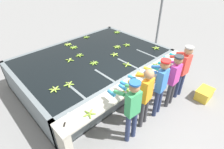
{
  "coord_description": "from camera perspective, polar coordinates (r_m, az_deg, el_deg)",
  "views": [
    {
      "loc": [
        -2.97,
        -1.97,
        3.59
      ],
      "look_at": [
        0.0,
        1.15,
        0.65
      ],
      "focal_mm": 28.0,
      "sensor_mm": 36.0,
      "label": 1
    }
  ],
  "objects": [
    {
      "name": "support_post_right",
      "position": [
        7.56,
        15.38,
        17.89
      ],
      "size": [
        0.09,
        0.09,
        3.2
      ],
      "color": "slate",
      "rests_on": "ground"
    },
    {
      "name": "banana_bunch_floating_9",
      "position": [
        6.29,
        14.16,
        8.38
      ],
      "size": [
        0.28,
        0.27,
        0.08
      ],
      "color": "#93BC3D",
      "rests_on": "wash_tank"
    },
    {
      "name": "banana_bunch_floating_11",
      "position": [
        5.14,
        4.92,
        3.23
      ],
      "size": [
        0.27,
        0.27,
        0.08
      ],
      "color": "#8CB738",
      "rests_on": "wash_tank"
    },
    {
      "name": "knife_0",
      "position": [
        3.61,
        -14.97,
        -14.63
      ],
      "size": [
        0.27,
        0.26,
        0.02
      ],
      "color": "silver",
      "rests_on": "work_ledge"
    },
    {
      "name": "worker_3",
      "position": [
        4.86,
        19.28,
        -0.73
      ],
      "size": [
        0.41,
        0.71,
        1.59
      ],
      "color": "#38383D",
      "rests_on": "ground"
    },
    {
      "name": "banana_bunch_ledge_1",
      "position": [
        5.26,
        14.28,
        2.98
      ],
      "size": [
        0.27,
        0.28,
        0.08
      ],
      "color": "#75A333",
      "rests_on": "work_ledge"
    },
    {
      "name": "worker_2",
      "position": [
        4.42,
        15.43,
        -2.72
      ],
      "size": [
        0.45,
        0.73,
        1.67
      ],
      "color": "navy",
      "rests_on": "ground"
    },
    {
      "name": "banana_bunch_floating_10",
      "position": [
        5.68,
        0.82,
        6.55
      ],
      "size": [
        0.27,
        0.27,
        0.08
      ],
      "color": "#9EC642",
      "rests_on": "wash_tank"
    },
    {
      "name": "banana_bunch_floating_5",
      "position": [
        6.3,
        -12.43,
        8.67
      ],
      "size": [
        0.28,
        0.28,
        0.08
      ],
      "color": "#7FAD33",
      "rests_on": "wash_tank"
    },
    {
      "name": "banana_bunch_floating_13",
      "position": [
        7.5,
        1.62,
        13.64
      ],
      "size": [
        0.28,
        0.28,
        0.08
      ],
      "color": "#75A333",
      "rests_on": "wash_tank"
    },
    {
      "name": "banana_bunch_floating_12",
      "position": [
        6.36,
        4.82,
        9.59
      ],
      "size": [
        0.28,
        0.27,
        0.08
      ],
      "color": "#7FAD33",
      "rests_on": "wash_tank"
    },
    {
      "name": "ground_plane",
      "position": [
        5.06,
        9.21,
        -11.47
      ],
      "size": [
        80.0,
        80.0,
        0.0
      ],
      "primitive_type": "plane",
      "color": "gray",
      "rests_on": "ground"
    },
    {
      "name": "banana_bunch_floating_7",
      "position": [
        4.41,
        -18.28,
        -4.61
      ],
      "size": [
        0.28,
        0.28,
        0.08
      ],
      "color": "#9EC642",
      "rests_on": "wash_tank"
    },
    {
      "name": "wash_tank",
      "position": [
        5.92,
        -6.22,
        2.12
      ],
      "size": [
        4.61,
        3.28,
        0.93
      ],
      "color": "slate",
      "rests_on": "ground"
    },
    {
      "name": "worker_0",
      "position": [
        3.7,
        6.41,
        -10.29
      ],
      "size": [
        0.44,
        0.73,
        1.65
      ],
      "color": "navy",
      "rests_on": "ground"
    },
    {
      "name": "banana_bunch_floating_3",
      "position": [
        6.2,
        1.68,
        9.02
      ],
      "size": [
        0.28,
        0.27,
        0.08
      ],
      "color": "#8CB738",
      "rests_on": "wash_tank"
    },
    {
      "name": "worker_4",
      "position": [
        5.28,
        22.15,
        2.16
      ],
      "size": [
        0.44,
        0.73,
        1.65
      ],
      "color": "navy",
      "rests_on": "ground"
    },
    {
      "name": "banana_bunch_floating_6",
      "position": [
        6.58,
        -14.19,
        9.53
      ],
      "size": [
        0.28,
        0.28,
        0.08
      ],
      "color": "#9EC642",
      "rests_on": "wash_tank"
    },
    {
      "name": "banana_bunch_ledge_2",
      "position": [
        4.2,
        4.91,
        -4.86
      ],
      "size": [
        0.27,
        0.28,
        0.08
      ],
      "color": "#8CB738",
      "rests_on": "work_ledge"
    },
    {
      "name": "banana_bunch_floating_8",
      "position": [
        7.07,
        -8.41,
        11.96
      ],
      "size": [
        0.27,
        0.28,
        0.08
      ],
      "color": "#75A333",
      "rests_on": "wash_tank"
    },
    {
      "name": "worker_1",
      "position": [
        4.08,
        10.68,
        -6.16
      ],
      "size": [
        0.47,
        0.73,
        1.64
      ],
      "color": "#38383D",
      "rests_on": "ground"
    },
    {
      "name": "banana_bunch_floating_0",
      "position": [
        5.51,
        -13.69,
        4.6
      ],
      "size": [
        0.25,
        0.25,
        0.08
      ],
      "color": "#93BC3D",
      "rests_on": "wash_tank"
    },
    {
      "name": "banana_bunch_floating_4",
      "position": [
        5.73,
        -10.57,
        6.2
      ],
      "size": [
        0.27,
        0.27,
        0.08
      ],
      "color": "#7FAD33",
      "rests_on": "wash_tank"
    },
    {
      "name": "knife_1",
      "position": [
        4.89,
        10.24,
        0.85
      ],
      "size": [
        0.16,
        0.33,
        0.02
      ],
      "color": "silver",
      "rests_on": "work_ledge"
    },
    {
      "name": "banana_bunch_floating_1",
      "position": [
        4.48,
        -13.91,
        -3.11
      ],
      "size": [
        0.28,
        0.27,
        0.08
      ],
      "color": "#93BC3D",
      "rests_on": "wash_tank"
    },
    {
      "name": "work_ledge",
      "position": [
        4.72,
        7.81,
        -4.5
      ],
      "size": [
        4.61,
        0.45,
        0.93
      ],
      "color": "#B7B2A3",
      "rests_on": "ground"
    },
    {
      "name": "banana_bunch_floating_2",
      "position": [
        5.24,
        -5.92,
        3.8
      ],
      "size": [
        0.28,
        0.28,
        0.08
      ],
      "color": "#75A333",
      "rests_on": "wash_tank"
    },
    {
      "name": "banana_bunch_ledge_0",
      "position": [
        3.64,
        -7.36,
        -12.55
      ],
      "size": [
        0.27,
        0.27,
        0.08
      ],
      "color": "#7FAD33",
      "rests_on": "work_ledge"
    },
    {
      "name": "crate",
      "position": [
        5.94,
        27.87,
        -5.65
      ],
      "size": [
        0.55,
        0.39,
        0.32
      ],
      "color": "gold",
      "rests_on": "ground"
    }
  ]
}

